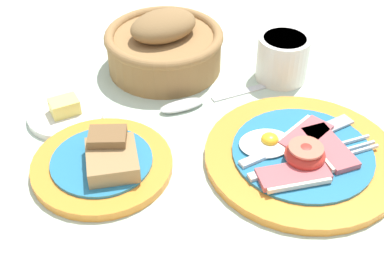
{
  "coord_description": "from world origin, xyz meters",
  "views": [
    {
      "loc": [
        -0.22,
        -0.46,
        0.48
      ],
      "look_at": [
        -0.07,
        0.08,
        0.02
      ],
      "focal_mm": 50.0,
      "sensor_mm": 36.0,
      "label": 1
    }
  ],
  "objects": [
    {
      "name": "breakfast_plate",
      "position": [
        0.06,
        -0.0,
        0.01
      ],
      "size": [
        0.26,
        0.26,
        0.04
      ],
      "color": "orange",
      "rests_on": "ground_plane"
    },
    {
      "name": "sugar_cup",
      "position": [
        0.11,
        0.19,
        0.04
      ],
      "size": [
        0.08,
        0.08,
        0.07
      ],
      "color": "white",
      "rests_on": "ground_plane"
    },
    {
      "name": "bread_basket",
      "position": [
        -0.06,
        0.27,
        0.04
      ],
      "size": [
        0.19,
        0.19,
        0.1
      ],
      "color": "olive",
      "rests_on": "ground_plane"
    },
    {
      "name": "ground_plane",
      "position": [
        0.0,
        0.0,
        0.0
      ],
      "size": [
        3.0,
        3.0,
        0.0
      ],
      "primitive_type": "plane",
      "color": "#B7CCB7"
    },
    {
      "name": "teaspoon_by_saucer",
      "position": [
        -0.04,
        0.16,
        0.01
      ],
      "size": [
        0.19,
        0.05,
        0.01
      ],
      "rotation": [
        0.0,
        0.0,
        3.29
      ],
      "color": "silver",
      "rests_on": "ground_plane"
    },
    {
      "name": "bread_plate",
      "position": [
        -0.19,
        0.05,
        0.01
      ],
      "size": [
        0.18,
        0.18,
        0.05
      ],
      "color": "orange",
      "rests_on": "ground_plane"
    },
    {
      "name": "butter_dish",
      "position": [
        -0.23,
        0.18,
        0.01
      ],
      "size": [
        0.11,
        0.11,
        0.03
      ],
      "color": "silver",
      "rests_on": "ground_plane"
    }
  ]
}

